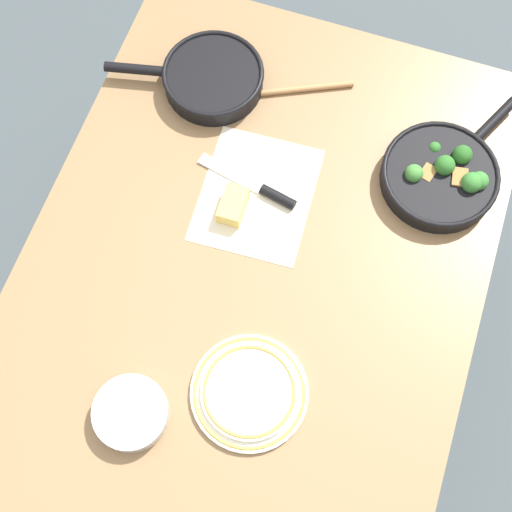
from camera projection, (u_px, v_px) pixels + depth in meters
The scene contains 10 objects.
ground_plane at pixel (256, 344), 2.28m from camera, with size 14.00×14.00×0.00m, color #424C51.
dining_table_red at pixel (256, 271), 1.63m from camera, with size 1.32×0.99×0.77m.
skillet_broccoli at pixel (442, 175), 1.60m from camera, with size 0.39×0.26×0.08m.
skillet_eggs at pixel (212, 78), 1.69m from camera, with size 0.24×0.38×0.05m.
wooden_spoon at pixel (264, 93), 1.70m from camera, with size 0.17×0.32×0.02m.
parchment_sheet at pixel (257, 194), 1.61m from camera, with size 0.31×0.26×0.00m.
grater_knife at pixel (262, 189), 1.61m from camera, with size 0.08×0.25×0.02m.
cheese_block at pixel (233, 205), 1.58m from camera, with size 0.09×0.06×0.04m.
dinner_plate_stack at pixel (249, 392), 1.44m from camera, with size 0.24×0.24×0.03m.
prep_bowl_steel at pixel (131, 413), 1.42m from camera, with size 0.15×0.15×0.04m.
Camera 1 is at (0.52, 0.18, 2.23)m, focal length 50.00 mm.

